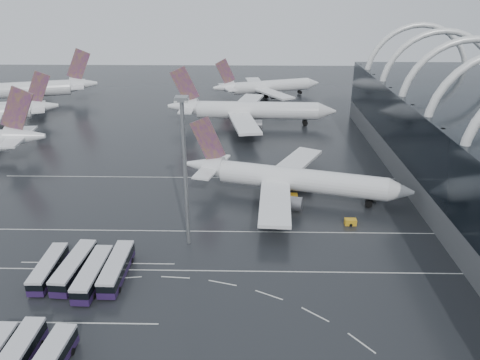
{
  "coord_description": "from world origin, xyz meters",
  "views": [
    {
      "loc": [
        3.33,
        -71.29,
        47.51
      ],
      "look_at": [
        1.42,
        22.37,
        7.0
      ],
      "focal_mm": 35.0,
      "sensor_mm": 36.0,
      "label": 1
    }
  ],
  "objects_px": {
    "bus_row_near_a": "(49,268)",
    "gse_cart_belly_e": "(293,196)",
    "airliner_main": "(290,179)",
    "gse_cart_belly_d": "(371,198)",
    "bus_row_near_b": "(74,267)",
    "bus_row_near_c": "(93,274)",
    "bus_row_near_d": "(117,268)",
    "floodlight_mast": "(184,155)",
    "bus_row_far_b": "(15,359)",
    "jet_remote_far": "(38,89)",
    "airliner_gate_c": "(266,87)",
    "gse_cart_belly_c": "(280,210)",
    "gse_cart_belly_a": "(350,222)",
    "airliner_gate_b": "(248,111)"
  },
  "relations": [
    {
      "from": "airliner_main",
      "to": "bus_row_near_d",
      "type": "height_order",
      "value": "airliner_main"
    },
    {
      "from": "airliner_main",
      "to": "bus_row_far_b",
      "type": "bearing_deg",
      "value": -111.13
    },
    {
      "from": "bus_row_near_c",
      "to": "bus_row_far_b",
      "type": "height_order",
      "value": "bus_row_near_c"
    },
    {
      "from": "airliner_gate_b",
      "to": "jet_remote_far",
      "type": "xyz_separation_m",
      "value": [
        -86.81,
        31.01,
        0.43
      ]
    },
    {
      "from": "gse_cart_belly_d",
      "to": "airliner_gate_b",
      "type": "bearing_deg",
      "value": 115.52
    },
    {
      "from": "bus_row_near_c",
      "to": "bus_row_far_b",
      "type": "bearing_deg",
      "value": 169.06
    },
    {
      "from": "bus_row_near_c",
      "to": "bus_row_near_d",
      "type": "height_order",
      "value": "bus_row_near_d"
    },
    {
      "from": "gse_cart_belly_e",
      "to": "bus_row_near_d",
      "type": "bearing_deg",
      "value": -135.69
    },
    {
      "from": "bus_row_far_b",
      "to": "floodlight_mast",
      "type": "distance_m",
      "value": 41.03
    },
    {
      "from": "gse_cart_belly_c",
      "to": "bus_row_near_c",
      "type": "bearing_deg",
      "value": -141.1
    },
    {
      "from": "bus_row_near_b",
      "to": "bus_row_near_c",
      "type": "distance_m",
      "value": 4.23
    },
    {
      "from": "gse_cart_belly_e",
      "to": "airliner_gate_c",
      "type": "bearing_deg",
      "value": 91.87
    },
    {
      "from": "bus_row_far_b",
      "to": "gse_cart_belly_e",
      "type": "xyz_separation_m",
      "value": [
        40.67,
        53.13,
        -1.19
      ]
    },
    {
      "from": "airliner_main",
      "to": "gse_cart_belly_d",
      "type": "bearing_deg",
      "value": 11.03
    },
    {
      "from": "gse_cart_belly_d",
      "to": "gse_cart_belly_e",
      "type": "height_order",
      "value": "gse_cart_belly_e"
    },
    {
      "from": "airliner_gate_c",
      "to": "jet_remote_far",
      "type": "bearing_deg",
      "value": 167.54
    },
    {
      "from": "bus_row_near_d",
      "to": "gse_cart_belly_e",
      "type": "distance_m",
      "value": 45.99
    },
    {
      "from": "floodlight_mast",
      "to": "gse_cart_belly_e",
      "type": "bearing_deg",
      "value": 42.99
    },
    {
      "from": "airliner_gate_b",
      "to": "bus_row_near_c",
      "type": "xyz_separation_m",
      "value": [
        -25.83,
        -93.61,
        -3.27
      ]
    },
    {
      "from": "airliner_gate_c",
      "to": "jet_remote_far",
      "type": "xyz_separation_m",
      "value": [
        -94.11,
        -11.33,
        1.18
      ]
    },
    {
      "from": "gse_cart_belly_c",
      "to": "gse_cart_belly_d",
      "type": "xyz_separation_m",
      "value": [
        21.62,
        6.58,
        -0.07
      ]
    },
    {
      "from": "gse_cart_belly_a",
      "to": "gse_cart_belly_e",
      "type": "bearing_deg",
      "value": 131.37
    },
    {
      "from": "bus_row_near_d",
      "to": "bus_row_far_b",
      "type": "bearing_deg",
      "value": 160.16
    },
    {
      "from": "bus_row_near_c",
      "to": "gse_cart_belly_e",
      "type": "relative_size",
      "value": 6.17
    },
    {
      "from": "bus_row_near_d",
      "to": "floodlight_mast",
      "type": "bearing_deg",
      "value": -42.73
    },
    {
      "from": "bus_row_near_c",
      "to": "gse_cart_belly_e",
      "type": "xyz_separation_m",
      "value": [
        36.45,
        33.81,
        -1.23
      ]
    },
    {
      "from": "bus_row_near_a",
      "to": "bus_row_far_b",
      "type": "xyz_separation_m",
      "value": [
        4.0,
        -20.93,
        0.1
      ]
    },
    {
      "from": "airliner_gate_b",
      "to": "floodlight_mast",
      "type": "relative_size",
      "value": 2.02
    },
    {
      "from": "bus_row_near_d",
      "to": "gse_cart_belly_d",
      "type": "bearing_deg",
      "value": -57.86
    },
    {
      "from": "bus_row_near_a",
      "to": "gse_cart_belly_e",
      "type": "distance_m",
      "value": 55.07
    },
    {
      "from": "bus_row_near_b",
      "to": "floodlight_mast",
      "type": "height_order",
      "value": "floodlight_mast"
    },
    {
      "from": "airliner_main",
      "to": "gse_cart_belly_a",
      "type": "height_order",
      "value": "airliner_main"
    },
    {
      "from": "airliner_gate_b",
      "to": "bus_row_near_b",
      "type": "xyz_separation_m",
      "value": [
        -29.64,
        -91.77,
        -3.27
      ]
    },
    {
      "from": "floodlight_mast",
      "to": "jet_remote_far",
      "type": "bearing_deg",
      "value": 124.13
    },
    {
      "from": "bus_row_near_d",
      "to": "gse_cart_belly_e",
      "type": "height_order",
      "value": "bus_row_near_d"
    },
    {
      "from": "gse_cart_belly_a",
      "to": "gse_cart_belly_d",
      "type": "bearing_deg",
      "value": 58.99
    },
    {
      "from": "bus_row_near_c",
      "to": "floodlight_mast",
      "type": "xyz_separation_m",
      "value": [
        14.47,
        13.32,
        16.38
      ]
    },
    {
      "from": "bus_row_near_b",
      "to": "bus_row_near_d",
      "type": "distance_m",
      "value": 7.37
    },
    {
      "from": "airliner_gate_c",
      "to": "bus_row_far_b",
      "type": "distance_m",
      "value": 159.71
    },
    {
      "from": "bus_row_near_c",
      "to": "airliner_gate_b",
      "type": "bearing_deg",
      "value": -14.04
    },
    {
      "from": "floodlight_mast",
      "to": "gse_cart_belly_e",
      "type": "xyz_separation_m",
      "value": [
        21.99,
        20.49,
        -17.61
      ]
    },
    {
      "from": "airliner_main",
      "to": "jet_remote_far",
      "type": "height_order",
      "value": "jet_remote_far"
    },
    {
      "from": "bus_row_near_d",
      "to": "gse_cart_belly_c",
      "type": "distance_m",
      "value": 38.64
    },
    {
      "from": "bus_row_far_b",
      "to": "gse_cart_belly_a",
      "type": "height_order",
      "value": "bus_row_far_b"
    },
    {
      "from": "airliner_gate_c",
      "to": "bus_row_near_d",
      "type": "xyz_separation_m",
      "value": [
        -29.56,
        -134.25,
        -2.52
      ]
    },
    {
      "from": "bus_row_near_b",
      "to": "gse_cart_belly_e",
      "type": "relative_size",
      "value": 6.24
    },
    {
      "from": "airliner_main",
      "to": "gse_cart_belly_e",
      "type": "height_order",
      "value": "airliner_main"
    },
    {
      "from": "airliner_gate_c",
      "to": "gse_cart_belly_c",
      "type": "bearing_deg",
      "value": -109.37
    },
    {
      "from": "bus_row_near_a",
      "to": "gse_cart_belly_d",
      "type": "relative_size",
      "value": 5.88
    },
    {
      "from": "floodlight_mast",
      "to": "gse_cart_belly_c",
      "type": "xyz_separation_m",
      "value": [
        18.57,
        13.33,
        -17.56
      ]
    }
  ]
}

